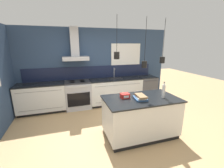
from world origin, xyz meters
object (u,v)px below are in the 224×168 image
Objects in this scene: book_stack at (140,97)px; red_supply_box at (125,96)px; dishwasher at (146,88)px; bottle_on_island at (164,91)px; oven_range at (78,95)px.

book_stack and red_supply_box have the same top height.
dishwasher is 2.56m from book_stack.
dishwasher is 2.37m from bottle_on_island.
book_stack is 0.34m from red_supply_box.
book_stack is at bearing 175.86° from bottle_on_island.
bottle_on_island is at bearing -111.15° from dishwasher.
dishwasher is 2.52× the size of bottle_on_island.
book_stack is at bearing -60.84° from oven_range.
oven_range is 2.81m from bottle_on_island.
red_supply_box is (-0.28, 0.19, 0.00)m from book_stack.
oven_range is 2.45m from book_stack.
dishwasher is at bearing 0.09° from oven_range.
oven_range is 2.52× the size of bottle_on_island.
book_stack is (-1.38, -2.10, 0.50)m from dishwasher.
oven_range is at bearing 114.97° from red_supply_box.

